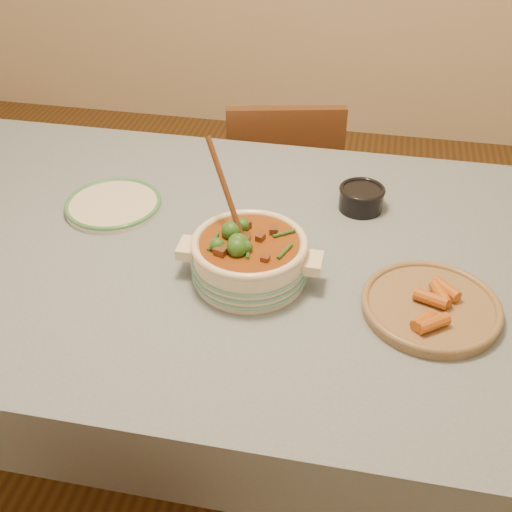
{
  "coord_description": "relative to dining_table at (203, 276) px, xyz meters",
  "views": [
    {
      "loc": [
        0.36,
        -1.16,
        1.63
      ],
      "look_at": [
        0.16,
        -0.13,
        0.84
      ],
      "focal_mm": 45.0,
      "sensor_mm": 36.0,
      "label": 1
    }
  ],
  "objects": [
    {
      "name": "stew_casserole",
      "position": [
        0.14,
        -0.1,
        0.15
      ],
      "size": [
        0.31,
        0.25,
        0.29
      ],
      "rotation": [
        0.0,
        0.0,
        0.0
      ],
      "color": "beige",
      "rests_on": "dining_table"
    },
    {
      "name": "chair_far",
      "position": [
        0.07,
        0.78,
        -0.21
      ],
      "size": [
        0.45,
        0.45,
        0.81
      ],
      "rotation": [
        0.0,
        0.0,
        3.36
      ],
      "color": "#56321A",
      "rests_on": "floor"
    },
    {
      "name": "floor",
      "position": [
        0.0,
        0.0,
        -0.66
      ],
      "size": [
        4.5,
        4.5,
        0.0
      ],
      "primitive_type": "plane",
      "color": "#4C2F15",
      "rests_on": "ground"
    },
    {
      "name": "condiment_bowl",
      "position": [
        0.35,
        0.23,
        0.13
      ],
      "size": [
        0.12,
        0.12,
        0.06
      ],
      "rotation": [
        0.0,
        0.0,
        0.1
      ],
      "color": "black",
      "rests_on": "dining_table"
    },
    {
      "name": "fried_plate",
      "position": [
        0.52,
        -0.13,
        0.11
      ],
      "size": [
        0.34,
        0.34,
        0.05
      ],
      "rotation": [
        0.0,
        0.0,
        -0.25
      ],
      "color": "#957752",
      "rests_on": "dining_table"
    },
    {
      "name": "white_plate",
      "position": [
        -0.26,
        0.11,
        0.1
      ],
      "size": [
        0.3,
        0.3,
        0.02
      ],
      "rotation": [
        0.0,
        0.0,
        0.31
      ],
      "color": "silver",
      "rests_on": "dining_table"
    },
    {
      "name": "dining_table",
      "position": [
        0.0,
        0.0,
        0.0
      ],
      "size": [
        1.68,
        1.08,
        0.76
      ],
      "color": "brown",
      "rests_on": "floor"
    }
  ]
}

